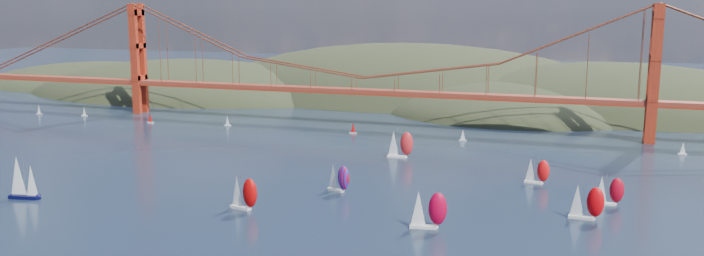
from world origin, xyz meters
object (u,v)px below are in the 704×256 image
racer_2 (586,202)px  racer_5 (400,144)px  racer_4 (609,190)px  racer_rwb (338,177)px  racer_0 (243,192)px  racer_1 (428,209)px  sloop_navy (22,178)px  racer_3 (536,171)px

racer_2 → racer_5: size_ratio=0.92×
racer_4 → racer_rwb: racer_rwb is taller
racer_4 → racer_2: bearing=-113.9°
racer_0 → racer_1: bearing=14.1°
racer_2 → racer_1: bearing=-146.9°
racer_5 → racer_2: bearing=-43.0°
racer_5 → racer_4: bearing=-31.6°
racer_1 → racer_rwb: size_ratio=1.15×
sloop_navy → racer_2: bearing=1.8°
sloop_navy → racer_2: 154.68m
racer_2 → racer_rwb: 69.36m
racer_3 → racer_5: racer_5 is taller
sloop_navy → racer_3: (137.09, 64.11, -1.93)m
sloop_navy → racer_2: (151.53, 31.03, -1.29)m
racer_1 → racer_2: size_ratio=1.06×
racer_0 → racer_5: bearing=86.5°
racer_1 → racer_5: bearing=98.8°
racer_rwb → sloop_navy: bearing=-133.8°
racer_2 → racer_4: 16.76m
racer_1 → racer_rwb: 40.93m
racer_5 → racer_rwb: racer_5 is taller
racer_rwb → racer_4: bearing=30.9°
racer_1 → racer_3: racer_1 is taller
racer_4 → racer_5: racer_5 is taller
racer_5 → racer_1: bearing=-72.6°
racer_1 → racer_5: size_ratio=0.97×
racer_0 → racer_2: size_ratio=1.02×
racer_0 → racer_1: (50.35, 0.25, 0.17)m
racer_1 → racer_4: (42.75, 35.84, -0.78)m
racer_1 → racer_rwb: racer_1 is taller
racer_2 → racer_4: size_ratio=1.12×
sloop_navy → racer_rwb: sloop_navy is taller
racer_0 → racer_4: racer_0 is taller
racer_1 → racer_rwb: bearing=131.4°
racer_1 → racer_5: 79.55m
racer_2 → racer_rwb: (-69.19, 4.82, -0.37)m
racer_4 → racer_rwb: size_ratio=0.97×
sloop_navy → racer_2: sloop_navy is taller
sloop_navy → racer_5: (87.91, 85.74, -0.89)m
racer_2 → racer_3: (-14.44, 33.08, -0.64)m
racer_0 → racer_4: (93.10, 36.09, -0.61)m
sloop_navy → racer_0: (64.39, 10.60, -1.20)m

